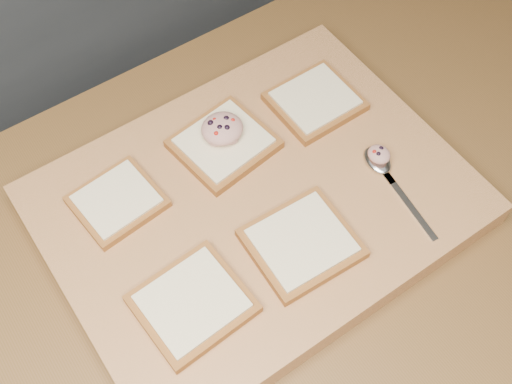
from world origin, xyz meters
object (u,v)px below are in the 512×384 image
Objects in this scene: cutting_board at (256,205)px; spoon at (382,167)px; bread_far_center at (224,144)px; tuna_salad_dollop at (222,128)px.

cutting_board is 0.18m from spoon.
cutting_board is at bearing -95.80° from bread_far_center.
spoon is at bearing -46.45° from tuna_salad_dollop.
spoon is (0.16, -0.16, -0.03)m from tuna_salad_dollop.
bread_far_center is 0.22m from spoon.
spoon is at bearing -44.25° from bread_far_center.
cutting_board is 0.10m from bread_far_center.
cutting_board is 0.12m from tuna_salad_dollop.
tuna_salad_dollop is 0.36× the size of spoon.
spoon is at bearing -20.16° from cutting_board.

